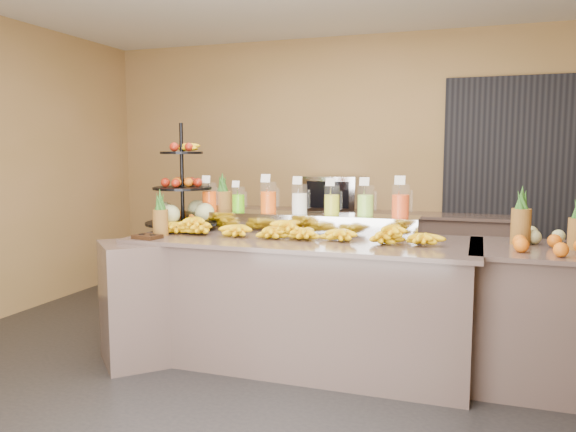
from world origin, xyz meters
The scene contains 20 objects.
ground centered at (0.00, 0.00, 0.00)m, with size 6.00×6.00×0.00m, color black.
room_envelope centered at (0.19, 0.79, 1.88)m, with size 6.04×5.02×2.82m.
buffet_counter centered at (-0.12, 0.26, 0.47)m, with size 2.75×1.25×0.93m.
right_counter centered at (1.70, 0.40, 0.47)m, with size 1.08×0.88×0.93m.
back_ledge centered at (0.00, 2.25, 0.47)m, with size 3.10×0.55×0.93m.
pitcher_tray centered at (-0.12, 0.58, 1.01)m, with size 1.85×0.30×0.15m, color gray.
juice_pitcher_orange_a centered at (-0.90, 0.58, 1.18)m, with size 0.12×0.13×0.30m.
juice_pitcher_green centered at (-0.64, 0.58, 1.17)m, with size 0.11×0.11×0.26m.
juice_pitcher_orange_b centered at (-0.38, 0.58, 1.19)m, with size 0.13×0.13×0.32m.
juice_pitcher_milk centered at (-0.12, 0.58, 1.18)m, with size 0.12×0.13×0.30m.
juice_pitcher_lemon centered at (0.14, 0.58, 1.18)m, with size 0.12×0.12×0.29m.
juice_pitcher_lime centered at (0.40, 0.58, 1.18)m, with size 0.13×0.13×0.30m.
juice_pitcher_orange_c centered at (0.66, 0.58, 1.19)m, with size 0.13×0.14×0.32m.
banana_heap centered at (-0.09, 0.28, 1.00)m, with size 2.17×0.20×0.18m.
fruit_stand centered at (-1.04, 0.46, 1.15)m, with size 0.77×0.77×0.86m.
condiment_caddy centered at (-1.07, -0.09, 0.94)m, with size 0.19×0.14×0.03m, color black.
pineapple_left_a centered at (-1.06, 0.08, 1.06)m, with size 0.12×0.12×0.36m.
pineapple_left_b centered at (-0.85, 0.73, 1.11)m, with size 0.16×0.16×0.46m.
right_fruit_pile centered at (1.63, 0.36, 1.01)m, with size 0.46×0.44×0.24m.
oven_warmer centered at (-0.28, 2.25, 1.12)m, with size 0.56×0.39×0.37m, color gray.
Camera 1 is at (1.21, -3.57, 1.56)m, focal length 35.00 mm.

